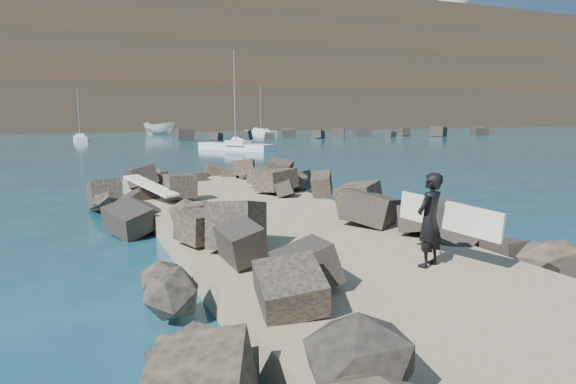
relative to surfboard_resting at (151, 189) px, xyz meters
name	(u,v)px	position (x,y,z in m)	size (l,w,h in m)	color
ground	(274,240)	(2.73, -4.12, -1.04)	(800.00, 800.00, 0.00)	#0F384C
jetty	(304,246)	(2.73, -6.12, -0.74)	(6.00, 26.00, 0.60)	#8C7759
riprap_left	(181,245)	(-0.17, -5.62, -0.54)	(2.60, 22.00, 1.00)	black
riprap_right	(392,224)	(5.63, -5.62, -0.54)	(2.60, 22.00, 1.00)	black
breakwater_secondary	(355,133)	(37.73, 50.88, -0.44)	(52.00, 4.00, 1.20)	black
headland	(116,74)	(12.73, 155.88, 14.96)	(360.00, 140.00, 32.00)	#2D4919
surfboard_resting	(151,189)	(0.00, 0.00, 0.00)	(0.57, 2.27, 0.08)	white
boat_imported	(159,128)	(11.98, 71.90, 0.09)	(2.20, 5.85, 2.26)	silver
surfer_with_board	(432,219)	(3.86, -9.47, 0.48)	(1.21, 2.17, 1.81)	black
radome	(455,5)	(132.00, 140.25, 42.44)	(12.47, 12.47, 19.75)	white
sailboat_d	(261,132)	(29.06, 68.59, -0.69)	(3.78, 7.36, 8.70)	white
sailboat_b	(80,139)	(-0.95, 55.34, -0.69)	(1.59, 5.73, 6.98)	white
sailboat_f	(245,128)	(34.04, 92.28, -0.69)	(2.87, 5.64, 6.84)	white
sailboat_c	(236,147)	(12.68, 31.17, -0.69)	(6.00, 7.83, 9.76)	white
headland_buildings	(139,12)	(19.55, 148.07, 32.93)	(137.50, 30.50, 5.00)	white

